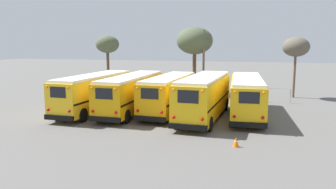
{
  "coord_description": "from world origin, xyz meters",
  "views": [
    {
      "loc": [
        7.0,
        -25.75,
        5.85
      ],
      "look_at": [
        0.0,
        0.04,
        1.63
      ],
      "focal_mm": 35.0,
      "sensor_mm": 36.0,
      "label": 1
    }
  ],
  "objects_px": {
    "school_bus_3": "(204,95)",
    "utility_pole": "(204,61)",
    "traffic_cone": "(236,142)",
    "school_bus_2": "(169,93)",
    "school_bus_0": "(94,92)",
    "bare_tree_0": "(107,45)",
    "school_bus_4": "(247,95)",
    "bare_tree_1": "(195,41)",
    "bare_tree_2": "(296,47)",
    "school_bus_1": "(132,92)"
  },
  "relations": [
    {
      "from": "school_bus_3",
      "to": "utility_pole",
      "type": "bearing_deg",
      "value": 99.52
    },
    {
      "from": "bare_tree_0",
      "to": "bare_tree_1",
      "type": "relative_size",
      "value": 0.89
    },
    {
      "from": "school_bus_2",
      "to": "bare_tree_0",
      "type": "bearing_deg",
      "value": 133.51
    },
    {
      "from": "bare_tree_0",
      "to": "traffic_cone",
      "type": "relative_size",
      "value": 11.58
    },
    {
      "from": "school_bus_3",
      "to": "school_bus_4",
      "type": "bearing_deg",
      "value": 30.56
    },
    {
      "from": "bare_tree_0",
      "to": "school_bus_4",
      "type": "bearing_deg",
      "value": -32.6
    },
    {
      "from": "bare_tree_2",
      "to": "traffic_cone",
      "type": "bearing_deg",
      "value": -104.45
    },
    {
      "from": "school_bus_1",
      "to": "school_bus_2",
      "type": "bearing_deg",
      "value": 10.45
    },
    {
      "from": "school_bus_0",
      "to": "school_bus_3",
      "type": "height_order",
      "value": "school_bus_3"
    },
    {
      "from": "school_bus_0",
      "to": "bare_tree_2",
      "type": "distance_m",
      "value": 21.53
    },
    {
      "from": "school_bus_1",
      "to": "bare_tree_0",
      "type": "bearing_deg",
      "value": 123.06
    },
    {
      "from": "utility_pole",
      "to": "school_bus_1",
      "type": "bearing_deg",
      "value": -112.78
    },
    {
      "from": "bare_tree_1",
      "to": "bare_tree_2",
      "type": "xyz_separation_m",
      "value": [
        10.93,
        -0.02,
        -0.66
      ]
    },
    {
      "from": "utility_pole",
      "to": "school_bus_2",
      "type": "bearing_deg",
      "value": -97.29
    },
    {
      "from": "school_bus_0",
      "to": "school_bus_1",
      "type": "relative_size",
      "value": 0.97
    },
    {
      "from": "bare_tree_1",
      "to": "traffic_cone",
      "type": "bearing_deg",
      "value": -72.5
    },
    {
      "from": "school_bus_0",
      "to": "school_bus_4",
      "type": "height_order",
      "value": "school_bus_0"
    },
    {
      "from": "school_bus_3",
      "to": "bare_tree_1",
      "type": "xyz_separation_m",
      "value": [
        -3.13,
        12.39,
        4.25
      ]
    },
    {
      "from": "school_bus_1",
      "to": "utility_pole",
      "type": "xyz_separation_m",
      "value": [
        4.42,
        10.53,
        2.14
      ]
    },
    {
      "from": "bare_tree_2",
      "to": "bare_tree_1",
      "type": "bearing_deg",
      "value": 179.89
    },
    {
      "from": "school_bus_0",
      "to": "bare_tree_1",
      "type": "bearing_deg",
      "value": 62.98
    },
    {
      "from": "school_bus_2",
      "to": "traffic_cone",
      "type": "distance_m",
      "value": 10.07
    },
    {
      "from": "utility_pole",
      "to": "bare_tree_0",
      "type": "bearing_deg",
      "value": 171.48
    },
    {
      "from": "school_bus_1",
      "to": "school_bus_4",
      "type": "relative_size",
      "value": 0.98
    },
    {
      "from": "school_bus_0",
      "to": "bare_tree_2",
      "type": "relative_size",
      "value": 1.58
    },
    {
      "from": "school_bus_1",
      "to": "bare_tree_2",
      "type": "distance_m",
      "value": 18.68
    },
    {
      "from": "school_bus_4",
      "to": "bare_tree_0",
      "type": "bearing_deg",
      "value": 147.4
    },
    {
      "from": "school_bus_2",
      "to": "bare_tree_0",
      "type": "height_order",
      "value": "bare_tree_0"
    },
    {
      "from": "school_bus_0",
      "to": "school_bus_4",
      "type": "xyz_separation_m",
      "value": [
        12.61,
        1.86,
        -0.06
      ]
    },
    {
      "from": "traffic_cone",
      "to": "utility_pole",
      "type": "bearing_deg",
      "value": 104.9
    },
    {
      "from": "school_bus_3",
      "to": "traffic_cone",
      "type": "height_order",
      "value": "school_bus_3"
    },
    {
      "from": "utility_pole",
      "to": "traffic_cone",
      "type": "xyz_separation_m",
      "value": [
        4.76,
        -17.89,
        -3.56
      ]
    },
    {
      "from": "school_bus_2",
      "to": "traffic_cone",
      "type": "bearing_deg",
      "value": -52.78
    },
    {
      "from": "school_bus_4",
      "to": "traffic_cone",
      "type": "distance_m",
      "value": 8.67
    },
    {
      "from": "school_bus_4",
      "to": "bare_tree_2",
      "type": "distance_m",
      "value": 12.07
    },
    {
      "from": "bare_tree_1",
      "to": "utility_pole",
      "type": "bearing_deg",
      "value": -43.47
    },
    {
      "from": "bare_tree_0",
      "to": "school_bus_0",
      "type": "bearing_deg",
      "value": -69.37
    },
    {
      "from": "school_bus_0",
      "to": "school_bus_1",
      "type": "bearing_deg",
      "value": 11.95
    },
    {
      "from": "school_bus_2",
      "to": "utility_pole",
      "type": "relative_size",
      "value": 1.33
    },
    {
      "from": "school_bus_3",
      "to": "school_bus_0",
      "type": "bearing_deg",
      "value": 180.0
    },
    {
      "from": "school_bus_1",
      "to": "school_bus_2",
      "type": "relative_size",
      "value": 1.09
    },
    {
      "from": "utility_pole",
      "to": "bare_tree_2",
      "type": "bearing_deg",
      "value": 6.9
    },
    {
      "from": "school_bus_3",
      "to": "school_bus_2",
      "type": "bearing_deg",
      "value": 158.38
    },
    {
      "from": "utility_pole",
      "to": "bare_tree_0",
      "type": "distance_m",
      "value": 12.75
    },
    {
      "from": "school_bus_1",
      "to": "bare_tree_2",
      "type": "xyz_separation_m",
      "value": [
        14.09,
        11.7,
        3.67
      ]
    },
    {
      "from": "school_bus_0",
      "to": "school_bus_3",
      "type": "distance_m",
      "value": 9.45
    },
    {
      "from": "utility_pole",
      "to": "bare_tree_0",
      "type": "height_order",
      "value": "utility_pole"
    },
    {
      "from": "school_bus_3",
      "to": "bare_tree_2",
      "type": "xyz_separation_m",
      "value": [
        7.79,
        12.37,
        3.59
      ]
    },
    {
      "from": "school_bus_2",
      "to": "school_bus_0",
      "type": "bearing_deg",
      "value": -168.8
    },
    {
      "from": "school_bus_2",
      "to": "bare_tree_2",
      "type": "distance_m",
      "value": 16.03
    }
  ]
}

